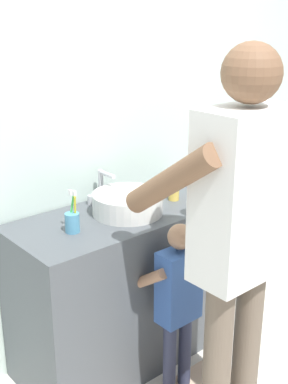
# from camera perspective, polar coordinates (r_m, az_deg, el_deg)

# --- Properties ---
(ground_plane) EXTENTS (14.00, 14.00, 0.00)m
(ground_plane) POSITION_cam_1_polar(r_m,az_deg,el_deg) (2.94, 2.03, -20.04)
(ground_plane) COLOR silver
(back_wall) EXTENTS (4.40, 0.08, 2.70)m
(back_wall) POSITION_cam_1_polar(r_m,az_deg,el_deg) (2.80, -6.35, 8.71)
(back_wall) COLOR silver
(back_wall) RESTS_ON ground
(vanity_cabinet) EXTENTS (1.24, 0.54, 0.88)m
(vanity_cabinet) POSITION_cam_1_polar(r_m,az_deg,el_deg) (2.87, -1.98, -10.37)
(vanity_cabinet) COLOR #4C5156
(vanity_cabinet) RESTS_ON ground
(sink_basin) EXTENTS (0.37, 0.37, 0.11)m
(sink_basin) POSITION_cam_1_polar(r_m,az_deg,el_deg) (2.65, -1.83, -1.23)
(sink_basin) COLOR silver
(sink_basin) RESTS_ON vanity_cabinet
(faucet) EXTENTS (0.18, 0.14, 0.18)m
(faucet) POSITION_cam_1_polar(r_m,az_deg,el_deg) (2.80, -4.67, 0.47)
(faucet) COLOR #B7BABF
(faucet) RESTS_ON vanity_cabinet
(toothbrush_cup) EXTENTS (0.07, 0.07, 0.21)m
(toothbrush_cup) POSITION_cam_1_polar(r_m,az_deg,el_deg) (2.45, -7.97, -3.25)
(toothbrush_cup) COLOR #4C8EB2
(toothbrush_cup) RESTS_ON vanity_cabinet
(soap_bottle) EXTENTS (0.06, 0.06, 0.17)m
(soap_bottle) POSITION_cam_1_polar(r_m,az_deg,el_deg) (2.83, 3.34, 0.41)
(soap_bottle) COLOR gold
(soap_bottle) RESTS_ON vanity_cabinet
(child_toddler) EXTENTS (0.29, 0.29, 0.94)m
(child_toddler) POSITION_cam_1_polar(r_m,az_deg,el_deg) (2.55, 3.74, -11.39)
(child_toddler) COLOR #2D334C
(child_toddler) RESTS_ON ground
(adult_parent) EXTENTS (0.55, 0.57, 1.77)m
(adult_parent) POSITION_cam_1_polar(r_m,az_deg,el_deg) (2.14, 10.42, -3.03)
(adult_parent) COLOR #6B5B4C
(adult_parent) RESTS_ON ground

